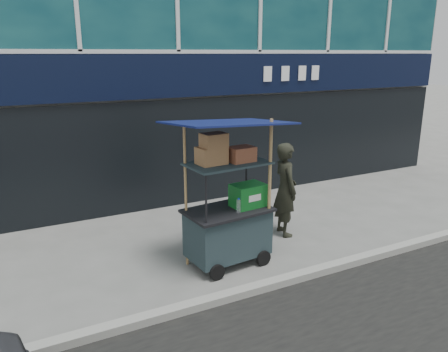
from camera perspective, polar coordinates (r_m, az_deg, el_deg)
ground at (r=7.01m, az=6.92°, el=-13.11°), size 80.00×80.00×0.00m
curb at (r=6.84m, az=7.90°, el=-13.36°), size 80.00×0.18×0.12m
vendor_cart at (r=7.08m, az=0.65°, el=-5.02°), size 1.93×1.44×2.46m
vendor_man at (r=8.30m, az=8.00°, el=-1.74°), size 0.54×0.72×1.79m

